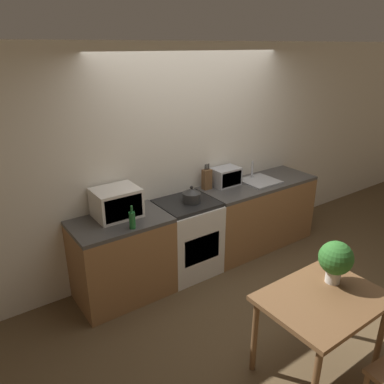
{
  "coord_description": "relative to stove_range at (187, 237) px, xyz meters",
  "views": [
    {
      "loc": [
        -2.5,
        -2.5,
        2.56
      ],
      "look_at": [
        -0.3,
        0.63,
        1.05
      ],
      "focal_mm": 35.0,
      "sensor_mm": 36.0,
      "label": 1
    }
  ],
  "objects": [
    {
      "name": "stove_range",
      "position": [
        0.0,
        0.0,
        0.0
      ],
      "size": [
        0.66,
        0.62,
        0.9
      ],
      "color": "silver",
      "rests_on": "ground_plane"
    },
    {
      "name": "counter_left_run",
      "position": [
        -0.83,
        0.0,
        0.0
      ],
      "size": [
        0.99,
        0.62,
        0.9
      ],
      "color": "olive",
      "rests_on": "ground_plane"
    },
    {
      "name": "bottle",
      "position": [
        -0.8,
        -0.24,
        0.54
      ],
      "size": [
        0.06,
        0.06,
        0.24
      ],
      "color": "#1E662D",
      "rests_on": "counter_left_run"
    },
    {
      "name": "dining_table",
      "position": [
        0.03,
        -1.85,
        0.19
      ],
      "size": [
        0.96,
        0.71,
        0.73
      ],
      "color": "brown",
      "rests_on": "ground_plane"
    },
    {
      "name": "sink_basin",
      "position": [
        1.15,
        0.01,
        0.47
      ],
      "size": [
        0.44,
        0.42,
        0.24
      ],
      "color": "#ADAFB5",
      "rests_on": "counter_right_run"
    },
    {
      "name": "knife_block",
      "position": [
        0.43,
        0.19,
        0.58
      ],
      "size": [
        0.11,
        0.08,
        0.32
      ],
      "color": "brown",
      "rests_on": "counter_right_run"
    },
    {
      "name": "microwave",
      "position": [
        -0.8,
        0.1,
        0.6
      ],
      "size": [
        0.46,
        0.37,
        0.3
      ],
      "color": "silver",
      "rests_on": "counter_left_run"
    },
    {
      "name": "ground_plane",
      "position": [
        0.31,
        -0.73,
        -0.45
      ],
      "size": [
        16.0,
        16.0,
        0.0
      ],
      "primitive_type": "plane",
      "color": "brown"
    },
    {
      "name": "toaster_oven",
      "position": [
        0.71,
        0.17,
        0.57
      ],
      "size": [
        0.35,
        0.25,
        0.23
      ],
      "color": "#ADAFB5",
      "rests_on": "counter_right_run"
    },
    {
      "name": "kettle",
      "position": [
        0.04,
        -0.04,
        0.53
      ],
      "size": [
        0.21,
        0.21,
        0.2
      ],
      "color": "#2D2D2D",
      "rests_on": "stove_range"
    },
    {
      "name": "potted_plant",
      "position": [
        0.25,
        -1.76,
        0.5
      ],
      "size": [
        0.28,
        0.28,
        0.37
      ],
      "color": "beige",
      "rests_on": "dining_table"
    },
    {
      "name": "wall_back",
      "position": [
        0.31,
        0.34,
        0.85
      ],
      "size": [
        10.0,
        0.06,
        2.6
      ],
      "color": "silver",
      "rests_on": "ground_plane"
    },
    {
      "name": "counter_right_run",
      "position": [
        1.13,
        0.0,
        0.0
      ],
      "size": [
        1.61,
        0.62,
        0.9
      ],
      "color": "olive",
      "rests_on": "ground_plane"
    }
  ]
}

